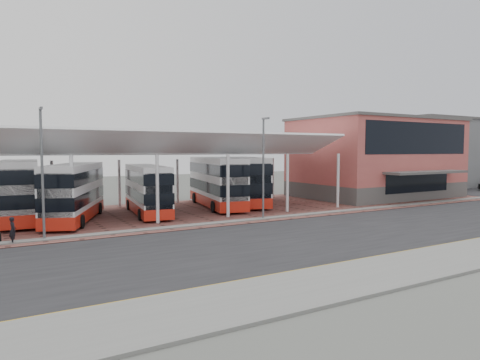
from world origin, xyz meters
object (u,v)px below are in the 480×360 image
at_px(bus_1, 20,191).
at_px(bus_3, 147,190).
at_px(bus_2, 75,193).
at_px(bus_4, 216,182).
at_px(pedestrian, 13,230).
at_px(bus_5, 244,181).
at_px(terminal, 376,157).

relative_size(bus_1, bus_3, 1.12).
height_order(bus_2, bus_4, bus_4).
relative_size(bus_1, pedestrian, 7.29).
relative_size(bus_3, pedestrian, 6.51).
bearing_deg(bus_1, pedestrian, -90.93).
relative_size(bus_1, bus_4, 0.97).
height_order(bus_2, bus_5, bus_5).
bearing_deg(pedestrian, bus_1, -16.97).
bearing_deg(pedestrian, bus_3, -66.14).
xyz_separation_m(bus_1, bus_4, (16.88, -0.59, 0.04)).
bearing_deg(bus_2, terminal, 24.05).
bearing_deg(bus_4, terminal, 9.11).
distance_m(bus_3, bus_4, 7.37).
xyz_separation_m(bus_1, pedestrian, (-0.89, -9.23, -1.54)).
xyz_separation_m(bus_3, bus_5, (10.73, 1.85, 0.30)).
bearing_deg(bus_4, pedestrian, -143.00).
bearing_deg(pedestrian, bus_5, -77.83).
relative_size(terminal, bus_1, 1.59).
height_order(terminal, bus_5, terminal).
distance_m(terminal, bus_4, 21.06).
relative_size(terminal, bus_5, 1.56).
relative_size(bus_2, pedestrian, 6.85).
xyz_separation_m(bus_4, bus_5, (3.46, 0.66, -0.00)).
relative_size(terminal, bus_3, 1.78).
relative_size(bus_3, bus_5, 0.87).
height_order(bus_1, bus_4, bus_4).
xyz_separation_m(terminal, bus_1, (-37.81, 1.31, -2.27)).
distance_m(terminal, pedestrian, 39.69).
bearing_deg(bus_3, bus_5, 17.44).
xyz_separation_m(bus_3, bus_4, (7.27, 1.19, 0.30)).
bearing_deg(bus_3, bus_1, 177.14).
bearing_deg(pedestrian, terminal, -89.91).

